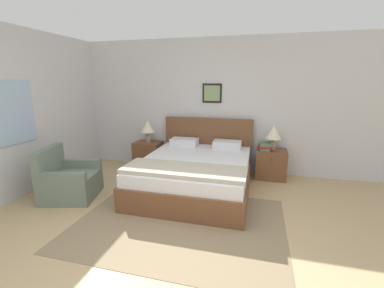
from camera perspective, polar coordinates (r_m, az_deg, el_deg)
ground_plane at (r=2.75m, az=-7.30°, el=-26.72°), size 16.00×16.00×0.00m
wall_back at (r=5.17m, az=5.45°, el=8.35°), size 7.90×0.09×2.60m
wall_left at (r=5.02m, az=-31.48°, el=6.26°), size 0.08×5.52×2.60m
area_rug_main at (r=3.46m, az=-2.77°, el=-17.10°), size 2.63×1.96×0.01m
bed at (r=4.32m, az=0.80°, el=-6.32°), size 1.76×2.14×1.07m
armchair at (r=4.48m, az=-25.76°, el=-7.44°), size 0.90×0.90×0.80m
nightstand_near_window at (r=5.49m, az=-9.69°, el=-2.36°), size 0.55×0.43×0.55m
nightstand_by_door at (r=5.03m, az=17.08°, el=-4.27°), size 0.55×0.43×0.55m
table_lamp_near_window at (r=5.36m, az=-9.80°, el=3.75°), size 0.28×0.28×0.46m
table_lamp_by_door at (r=4.89m, az=17.67°, el=2.37°), size 0.28×0.28×0.46m
book_thick_bottom at (r=4.91m, az=15.91°, el=-1.04°), size 0.18×0.27×0.04m
book_hardcover_middle at (r=4.90m, az=15.93°, el=-0.69°), size 0.22×0.25×0.03m
book_novel_upper at (r=4.89m, az=15.96°, el=-0.37°), size 0.26×0.29×0.03m
book_slim_near_top at (r=4.88m, az=15.98°, el=0.04°), size 0.22×0.29×0.04m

